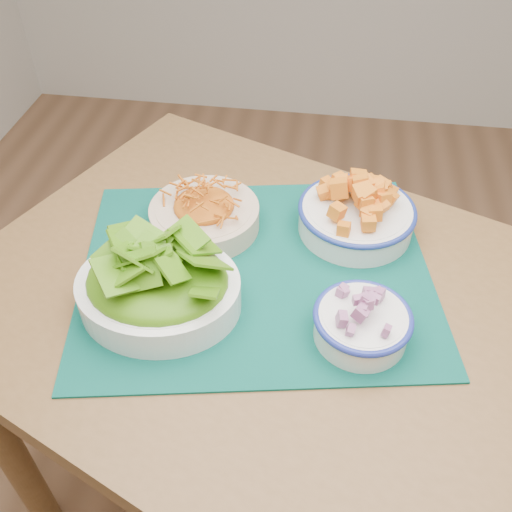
{
  "coord_description": "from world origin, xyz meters",
  "views": [
    {
      "loc": [
        -0.25,
        -0.53,
        1.41
      ],
      "look_at": [
        -0.35,
        0.13,
        0.78
      ],
      "focal_mm": 40.0,
      "sensor_mm": 36.0,
      "label": 1
    }
  ],
  "objects_px": {
    "squash_bowl": "(357,209)",
    "onion_bowl": "(363,319)",
    "table": "(303,354)",
    "carrot_bowl": "(204,211)",
    "placemat": "(256,270)",
    "lettuce_bowl": "(158,282)"
  },
  "relations": [
    {
      "from": "table",
      "to": "squash_bowl",
      "type": "relative_size",
      "value": 5.81
    },
    {
      "from": "table",
      "to": "lettuce_bowl",
      "type": "bearing_deg",
      "value": -150.66
    },
    {
      "from": "placemat",
      "to": "onion_bowl",
      "type": "relative_size",
      "value": 3.29
    },
    {
      "from": "squash_bowl",
      "to": "lettuce_bowl",
      "type": "distance_m",
      "value": 0.36
    },
    {
      "from": "table",
      "to": "squash_bowl",
      "type": "distance_m",
      "value": 0.26
    },
    {
      "from": "onion_bowl",
      "to": "lettuce_bowl",
      "type": "bearing_deg",
      "value": 176.92
    },
    {
      "from": "table",
      "to": "squash_bowl",
      "type": "bearing_deg",
      "value": 94.47
    },
    {
      "from": "squash_bowl",
      "to": "onion_bowl",
      "type": "height_order",
      "value": "squash_bowl"
    },
    {
      "from": "placemat",
      "to": "carrot_bowl",
      "type": "distance_m",
      "value": 0.15
    },
    {
      "from": "table",
      "to": "placemat",
      "type": "bearing_deg",
      "value": 164.14
    },
    {
      "from": "squash_bowl",
      "to": "lettuce_bowl",
      "type": "height_order",
      "value": "lettuce_bowl"
    },
    {
      "from": "carrot_bowl",
      "to": "squash_bowl",
      "type": "bearing_deg",
      "value": 6.64
    },
    {
      "from": "placemat",
      "to": "squash_bowl",
      "type": "relative_size",
      "value": 2.51
    },
    {
      "from": "carrot_bowl",
      "to": "lettuce_bowl",
      "type": "distance_m",
      "value": 0.19
    },
    {
      "from": "lettuce_bowl",
      "to": "table",
      "type": "bearing_deg",
      "value": 5.48
    },
    {
      "from": "squash_bowl",
      "to": "onion_bowl",
      "type": "xyz_separation_m",
      "value": [
        0.01,
        -0.24,
        -0.01
      ]
    },
    {
      "from": "squash_bowl",
      "to": "carrot_bowl",
      "type": "bearing_deg",
      "value": -173.36
    },
    {
      "from": "table",
      "to": "placemat",
      "type": "distance_m",
      "value": 0.16
    },
    {
      "from": "table",
      "to": "lettuce_bowl",
      "type": "distance_m",
      "value": 0.28
    },
    {
      "from": "placemat",
      "to": "lettuce_bowl",
      "type": "distance_m",
      "value": 0.17
    },
    {
      "from": "table",
      "to": "placemat",
      "type": "xyz_separation_m",
      "value": [
        -0.09,
        0.07,
        0.11
      ]
    },
    {
      "from": "carrot_bowl",
      "to": "lettuce_bowl",
      "type": "relative_size",
      "value": 0.82
    }
  ]
}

